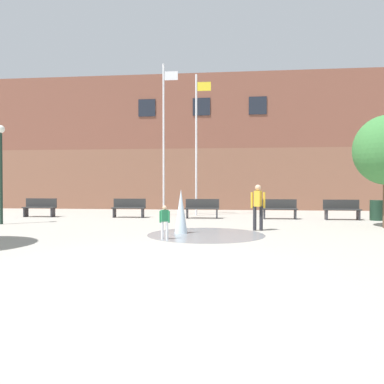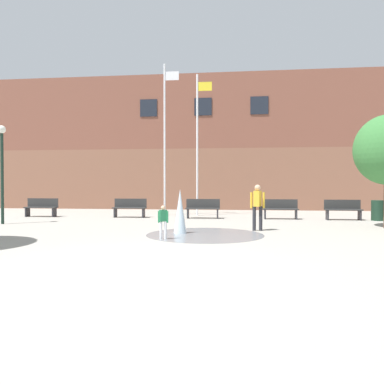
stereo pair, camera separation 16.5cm
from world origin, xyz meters
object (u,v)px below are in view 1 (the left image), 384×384
Objects in this scene: park_bench_left_of_flagpoles at (40,207)px; lamp_post_left_lane at (1,160)px; park_bench_under_right_flagpole at (279,209)px; park_bench_far_right at (342,209)px; flagpole_left at (164,135)px; adult_watching at (258,204)px; child_in_fountain at (165,219)px; park_bench_under_left_flagpole at (129,208)px; trash_can at (376,210)px; flagpole_right at (197,140)px; park_bench_center at (202,208)px.

park_bench_left_of_flagpoles is 4.05m from lamp_post_left_lane.
park_bench_under_right_flagpole is at bearing 0.15° from park_bench_left_of_flagpoles.
park_bench_far_right is 0.20× the size of flagpole_left.
flagpole_left is 7.80m from lamp_post_left_lane.
child_in_fountain is at bearing 148.68° from adult_watching.
park_bench_under_left_flagpole is 11.38m from trash_can.
flagpole_right is at bearing 42.47° from adult_watching.
park_bench_far_right is (14.39, -0.10, 0.00)m from park_bench_left_of_flagpoles.
child_in_fountain reaches higher than park_bench_center.
park_bench_left_of_flagpoles is at bearing 85.24° from adult_watching.
flagpole_left is (-5.69, 1.57, 3.68)m from park_bench_under_right_flagpole.
park_bench_under_right_flagpole is at bearing 177.34° from park_bench_far_right.
trash_can is (15.85, -0.21, -0.03)m from park_bench_left_of_flagpoles.
flagpole_left is 8.71× the size of trash_can.
trash_can is at bearing 11.72° from lamp_post_left_lane.
adult_watching is 1.61× the size of child_in_fountain.
park_bench_center is 7.81m from trash_can.
park_bench_far_right is 0.40× the size of lamp_post_left_lane.
park_bench_center is at bearing 45.55° from adult_watching.
flagpole_right reaches higher than park_bench_under_right_flagpole.
park_bench_center is 1.00× the size of park_bench_under_right_flagpole.
flagpole_left reaches higher than lamp_post_left_lane.
park_bench_under_left_flagpole is 0.22× the size of flagpole_right.
flagpole_left reaches higher than flagpole_right.
adult_watching is 7.01m from trash_can.
child_in_fountain is at bearing -135.53° from park_bench_far_right.
flagpole_left is 1.97× the size of lamp_post_left_lane.
park_bench_left_of_flagpoles is 15.85m from trash_can.
lamp_post_left_lane reaches higher than park_bench_under_right_flagpole.
flagpole_right reaches higher than lamp_post_left_lane.
flagpole_left is 1.08× the size of flagpole_right.
park_bench_left_of_flagpoles is 8.04m from park_bench_center.
park_bench_under_left_flagpole is 7.62m from child_in_fountain.
lamp_post_left_lane is at bearing -145.82° from flagpole_right.
child_in_fountain is at bearing -141.44° from trash_can.
child_in_fountain is (-6.91, -6.79, 0.10)m from park_bench_far_right.
lamp_post_left_lane is (-11.42, -3.48, 2.11)m from park_bench_under_right_flagpole.
lamp_post_left_lane is at bearing -168.28° from trash_can.
flagpole_left is at bearing 180.00° from flagpole_right.
flagpole_left is (5.94, 1.60, 3.68)m from park_bench_left_of_flagpoles.
park_bench_under_right_flagpole is at bearing 16.96° from lamp_post_left_lane.
park_bench_center is at bearing -36.87° from flagpole_left.
park_bench_far_right is 6.01m from adult_watching.
park_bench_under_right_flagpole is at bearing -21.49° from flagpole_right.
flagpole_right reaches higher than adult_watching.
flagpole_right is (-2.67, 6.10, 2.93)m from adult_watching.
park_bench_under_left_flagpole is 1.62× the size of child_in_fountain.
adult_watching is at bearing -5.93° from lamp_post_left_lane.
child_in_fountain reaches higher than park_bench_under_left_flagpole.
park_bench_left_of_flagpoles is at bearing 106.95° from child_in_fountain.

